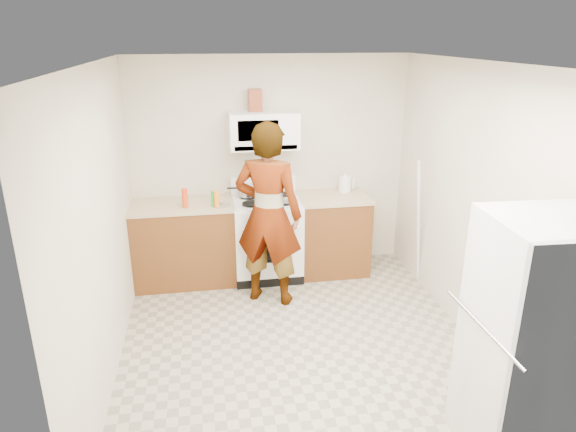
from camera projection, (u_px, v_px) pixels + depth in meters
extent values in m
plane|color=gray|center=(298.00, 343.00, 4.75)|extent=(3.60, 3.60, 0.00)
cube|color=beige|center=(271.00, 165.00, 5.99)|extent=(3.20, 0.02, 2.50)
cube|color=beige|center=(474.00, 207.00, 4.58)|extent=(0.02, 3.60, 2.50)
cube|color=brown|center=(185.00, 244.00, 5.82)|extent=(1.12, 0.62, 0.90)
cube|color=tan|center=(182.00, 205.00, 5.67)|extent=(1.14, 0.64, 0.03)
cube|color=brown|center=(332.00, 235.00, 6.09)|extent=(0.80, 0.62, 0.90)
cube|color=tan|center=(333.00, 197.00, 5.93)|extent=(0.82, 0.64, 0.03)
cube|color=white|center=(267.00, 239.00, 5.96)|extent=(0.76, 0.65, 0.90)
cube|color=white|center=(266.00, 201.00, 5.80)|extent=(0.76, 0.62, 0.03)
cube|color=white|center=(263.00, 185.00, 6.02)|extent=(0.76, 0.08, 0.20)
cube|color=white|center=(264.00, 130.00, 5.66)|extent=(0.76, 0.38, 0.40)
imported|color=tan|center=(268.00, 215.00, 5.23)|extent=(0.83, 0.71, 1.92)
cube|color=silver|center=(533.00, 345.00, 3.25)|extent=(0.73, 0.73, 1.70)
cylinder|color=white|center=(345.00, 184.00, 6.07)|extent=(0.19, 0.19, 0.18)
cube|color=brown|center=(255.00, 100.00, 5.58)|extent=(0.15, 0.15, 0.24)
cylinder|color=#ABABAF|center=(247.00, 191.00, 5.87)|extent=(0.23, 0.23, 0.11)
cube|color=silver|center=(286.00, 201.00, 5.67)|extent=(0.25, 0.16, 0.05)
cylinder|color=red|center=(185.00, 198.00, 5.51)|extent=(0.08, 0.08, 0.21)
cylinder|color=orange|center=(217.00, 199.00, 5.51)|extent=(0.07, 0.07, 0.18)
cylinder|color=#1B9626|center=(214.00, 199.00, 5.55)|extent=(0.06, 0.06, 0.17)
cylinder|color=silver|center=(221.00, 205.00, 5.60)|extent=(0.25, 0.25, 0.01)
cylinder|color=silver|center=(418.00, 224.00, 5.61)|extent=(0.24, 0.24, 1.47)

